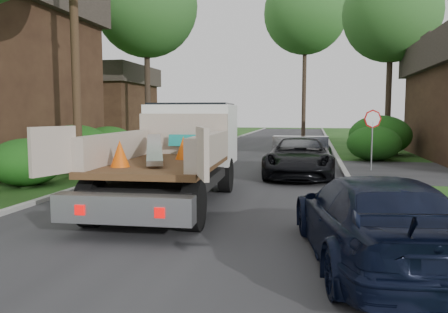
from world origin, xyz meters
TOP-DOWN VIEW (x-y plane):
  - ground at (0.00, 0.00)m, footprint 120.00×120.00m
  - road at (0.00, 10.00)m, footprint 8.00×90.00m
  - curb_left at (-4.10, 10.00)m, footprint 0.20×90.00m
  - curb_right at (4.10, 10.00)m, footprint 0.20×90.00m
  - stop_sign at (5.20, 9.00)m, footprint 0.71×0.32m
  - utility_pole at (-5.48, 4.98)m, footprint 2.42×1.25m
  - house_left_far at (-13.50, 22.00)m, footprint 7.56×7.56m
  - hedge_left_a at (-6.20, 3.00)m, footprint 2.34×2.34m
  - hedge_left_b at (-6.50, 6.50)m, footprint 2.86×2.86m
  - hedge_left_c at (-6.80, 10.00)m, footprint 2.60×2.60m
  - hedge_right_a at (5.80, 13.00)m, footprint 2.60×2.60m
  - hedge_right_b at (6.50, 16.00)m, footprint 3.38×3.38m
  - tree_left_far at (-7.50, 17.00)m, footprint 6.40×6.40m
  - tree_right_far at (7.50, 20.00)m, footprint 6.00×6.00m
  - tree_center_far at (2.00, 30.00)m, footprint 7.20×7.20m
  - flatbed_truck at (-0.67, 2.09)m, footprint 3.26×7.09m
  - black_pickup at (2.40, 6.83)m, footprint 2.43×5.21m
  - navy_suv at (3.80, -2.50)m, footprint 2.65×5.06m

SIDE VIEW (x-z plane):
  - ground at x=0.00m, z-range 0.00..0.00m
  - road at x=0.00m, z-range -0.01..0.01m
  - curb_left at x=-4.10m, z-range 0.00..0.12m
  - curb_right at x=4.10m, z-range 0.00..0.12m
  - navy_suv at x=3.80m, z-range 0.00..1.40m
  - black_pickup at x=2.40m, z-range 0.00..1.44m
  - hedge_left_a at x=-6.20m, z-range 0.00..1.53m
  - hedge_left_c at x=-6.80m, z-range 0.00..1.70m
  - hedge_right_a at x=5.80m, z-range 0.00..1.70m
  - hedge_left_b at x=-6.50m, z-range 0.00..1.87m
  - hedge_right_b at x=6.50m, z-range 0.00..2.21m
  - flatbed_truck at x=-0.67m, z-range 0.12..2.75m
  - stop_sign at x=5.20m, z-range 0.54..3.02m
  - house_left_far at x=-13.50m, z-range 0.05..6.05m
  - utility_pole at x=-5.48m, z-range 0.17..10.17m
  - tree_right_far at x=7.50m, z-range 2.73..14.23m
  - tree_left_far at x=-7.50m, z-range 2.88..15.08m
  - tree_center_far at x=2.00m, z-range 3.68..18.28m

